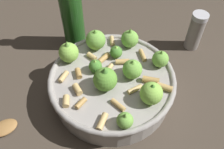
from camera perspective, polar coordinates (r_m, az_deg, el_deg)
ground_plane at (r=0.55m, az=0.00°, el=-4.43°), size 2.40×2.40×0.00m
cooking_pan at (r=0.52m, az=0.08°, el=-1.71°), size 0.26×0.26×0.11m
pepper_shaker at (r=0.65m, az=18.90°, el=9.59°), size 0.04×0.04×0.10m
olive_oil_bottle at (r=0.61m, az=-9.18°, el=12.82°), size 0.05×0.05×0.20m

